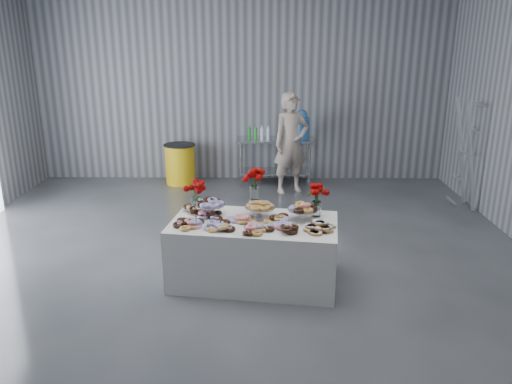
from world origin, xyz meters
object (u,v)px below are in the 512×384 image
prep_table (275,153)px  water_jug (302,126)px  person (291,143)px  stepladder (466,154)px  display_table (254,251)px  trash_barrel (180,164)px

prep_table → water_jug: water_jug is taller
water_jug → person: size_ratio=0.30×
person → stepladder: 2.95m
display_table → prep_table: bearing=85.1°
water_jug → trash_barrel: bearing=180.0°
display_table → person: person is taller
display_table → stepladder: size_ratio=1.02×
display_table → person: (0.62, 3.53, 0.54)m
stepladder → display_table: bearing=-142.2°
display_table → trash_barrel: bearing=110.4°
trash_barrel → stepladder: stepladder is taller
water_jug → stepladder: (2.59, -1.38, -0.22)m
prep_table → stepladder: 3.40m
display_table → water_jug: water_jug is taller
person → prep_table: bearing=95.6°
person → trash_barrel: 2.25m
prep_table → person: 0.66m
person → stepladder: stepladder is taller
trash_barrel → water_jug: bearing=-0.0°
prep_table → water_jug: size_ratio=2.71×
display_table → prep_table: size_ratio=1.27×
water_jug → trash_barrel: size_ratio=0.71×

